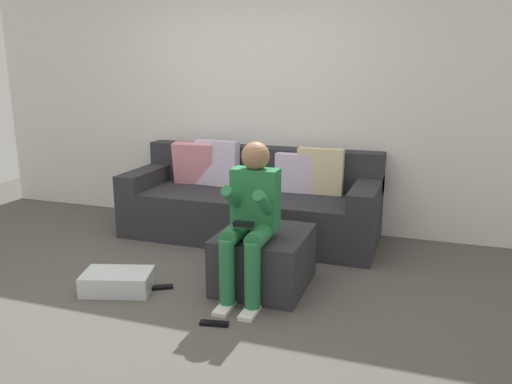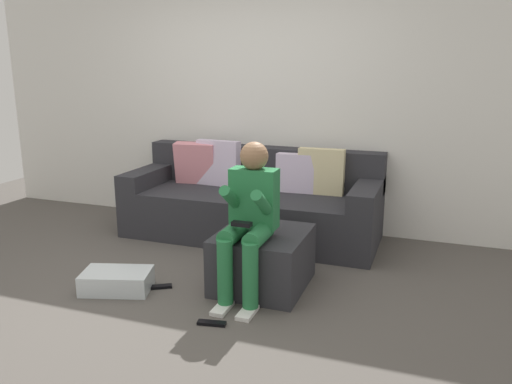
% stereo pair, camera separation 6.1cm
% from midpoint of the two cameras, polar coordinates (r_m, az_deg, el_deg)
% --- Properties ---
extents(ground_plane, '(8.16, 8.16, 0.00)m').
position_cam_midpoint_polar(ground_plane, '(3.97, -10.49, -11.11)').
color(ground_plane, '#544F49').
extents(wall_back, '(6.28, 0.10, 2.68)m').
position_cam_midpoint_polar(wall_back, '(5.40, -0.74, 10.50)').
color(wall_back, silver).
rests_on(wall_back, ground_plane).
extents(couch_sectional, '(2.48, 0.94, 0.92)m').
position_cam_midpoint_polar(couch_sectional, '(5.09, -0.82, -1.20)').
color(couch_sectional, '#2D2D33').
rests_on(couch_sectional, ground_plane).
extents(ottoman, '(0.66, 0.72, 0.44)m').
position_cam_midpoint_polar(ottoman, '(3.96, 0.44, -7.53)').
color(ottoman, '#2D2D33').
rests_on(ottoman, ground_plane).
extents(person_seated, '(0.34, 0.61, 1.14)m').
position_cam_midpoint_polar(person_seated, '(3.66, -1.11, -2.59)').
color(person_seated, '#26723F').
rests_on(person_seated, ground_plane).
extents(storage_bin, '(0.58, 0.45, 0.15)m').
position_cam_midpoint_polar(storage_bin, '(4.07, -15.63, -9.62)').
color(storage_bin, silver).
rests_on(storage_bin, ground_plane).
extents(remote_near_ottoman, '(0.20, 0.09, 0.02)m').
position_cam_midpoint_polar(remote_near_ottoman, '(3.49, -5.21, -14.42)').
color(remote_near_ottoman, black).
rests_on(remote_near_ottoman, ground_plane).
extents(remote_by_storage_bin, '(0.20, 0.15, 0.02)m').
position_cam_midpoint_polar(remote_by_storage_bin, '(4.06, -11.10, -10.42)').
color(remote_by_storage_bin, black).
rests_on(remote_by_storage_bin, ground_plane).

